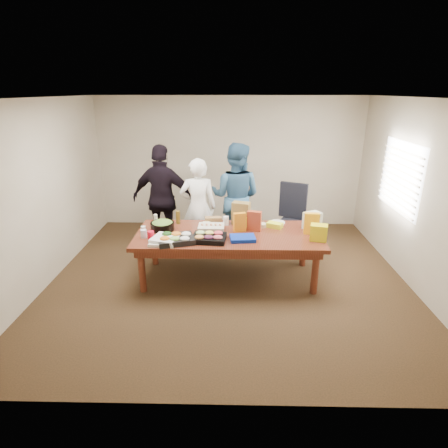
{
  "coord_description": "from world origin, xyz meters",
  "views": [
    {
      "loc": [
        0.04,
        -5.13,
        2.8
      ],
      "look_at": [
        -0.07,
        0.1,
        0.86
      ],
      "focal_mm": 29.19,
      "sensor_mm": 36.0,
      "label": 1
    }
  ],
  "objects_px": {
    "office_chair": "(294,221)",
    "sheet_cake": "(211,228)",
    "person_center": "(198,208)",
    "salad_bowl": "(162,226)",
    "person_right": "(236,196)",
    "conference_table": "(228,256)"
  },
  "relations": [
    {
      "from": "conference_table",
      "to": "person_center",
      "type": "xyz_separation_m",
      "value": [
        -0.54,
        0.9,
        0.49
      ]
    },
    {
      "from": "person_center",
      "to": "salad_bowl",
      "type": "height_order",
      "value": "person_center"
    },
    {
      "from": "person_right",
      "to": "salad_bowl",
      "type": "height_order",
      "value": "person_right"
    },
    {
      "from": "person_center",
      "to": "person_right",
      "type": "bearing_deg",
      "value": -155.4
    },
    {
      "from": "person_right",
      "to": "sheet_cake",
      "type": "height_order",
      "value": "person_right"
    },
    {
      "from": "office_chair",
      "to": "salad_bowl",
      "type": "bearing_deg",
      "value": -133.43
    },
    {
      "from": "conference_table",
      "to": "person_center",
      "type": "relative_size",
      "value": 1.61
    },
    {
      "from": "office_chair",
      "to": "person_right",
      "type": "relative_size",
      "value": 0.61
    },
    {
      "from": "conference_table",
      "to": "salad_bowl",
      "type": "bearing_deg",
      "value": 172.51
    },
    {
      "from": "salad_bowl",
      "to": "conference_table",
      "type": "bearing_deg",
      "value": -7.49
    },
    {
      "from": "office_chair",
      "to": "sheet_cake",
      "type": "distance_m",
      "value": 1.68
    },
    {
      "from": "office_chair",
      "to": "sheet_cake",
      "type": "relative_size",
      "value": 2.98
    },
    {
      "from": "person_right",
      "to": "salad_bowl",
      "type": "bearing_deg",
      "value": 61.27
    },
    {
      "from": "conference_table",
      "to": "salad_bowl",
      "type": "distance_m",
      "value": 1.13
    },
    {
      "from": "person_center",
      "to": "salad_bowl",
      "type": "xyz_separation_m",
      "value": [
        -0.49,
        -0.76,
        -0.06
      ]
    },
    {
      "from": "office_chair",
      "to": "person_center",
      "type": "xyz_separation_m",
      "value": [
        -1.7,
        -0.11,
        0.28
      ]
    },
    {
      "from": "person_center",
      "to": "sheet_cake",
      "type": "bearing_deg",
      "value": 104.78
    },
    {
      "from": "office_chair",
      "to": "salad_bowl",
      "type": "xyz_separation_m",
      "value": [
        -2.19,
        -0.87,
        0.22
      ]
    },
    {
      "from": "conference_table",
      "to": "office_chair",
      "type": "height_order",
      "value": "office_chair"
    },
    {
      "from": "person_right",
      "to": "person_center",
      "type": "bearing_deg",
      "value": 46.05
    },
    {
      "from": "person_center",
      "to": "office_chair",
      "type": "bearing_deg",
      "value": 178.75
    },
    {
      "from": "person_right",
      "to": "salad_bowl",
      "type": "relative_size",
      "value": 5.27
    }
  ]
}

